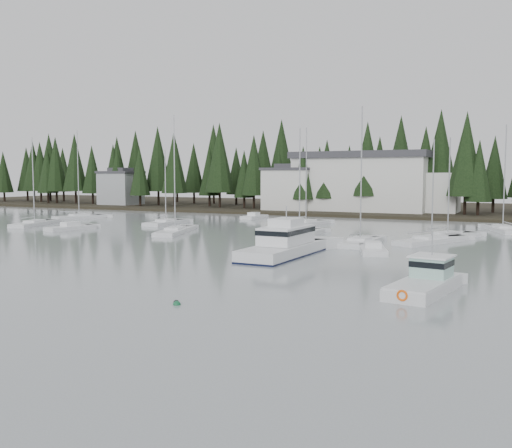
{
  "coord_description": "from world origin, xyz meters",
  "views": [
    {
      "loc": [
        23.31,
        -21.72,
        7.08
      ],
      "look_at": [
        0.16,
        26.39,
        2.5
      ],
      "focal_mm": 40.0,
      "sensor_mm": 36.0,
      "label": 1
    }
  ],
  "objects_px": {
    "sailboat_6": "(306,224)",
    "sailboat_11": "(166,224)",
    "harbor_inn": "(372,182)",
    "sailboat_2": "(360,244)",
    "cabin_cruiser_center": "(284,247)",
    "lobster_boat_teal": "(426,284)",
    "sailboat_12": "(431,242)",
    "sailboat_9": "(503,231)",
    "runabout_0": "(70,229)",
    "sailboat_4": "(175,232)",
    "house_far_west": "(121,187)",
    "sailboat_1": "(299,235)",
    "sailboat_8": "(35,225)",
    "sailboat_0": "(79,218)",
    "runabout_3": "(254,218)",
    "house_west": "(290,188)",
    "runabout_1": "(373,251)",
    "sailboat_5": "(447,238)"
  },
  "relations": [
    {
      "from": "sailboat_6",
      "to": "sailboat_11",
      "type": "height_order",
      "value": "sailboat_6"
    },
    {
      "from": "harbor_inn",
      "to": "sailboat_2",
      "type": "distance_m",
      "value": 48.88
    },
    {
      "from": "cabin_cruiser_center",
      "to": "lobster_boat_teal",
      "type": "height_order",
      "value": "cabin_cruiser_center"
    },
    {
      "from": "sailboat_6",
      "to": "sailboat_12",
      "type": "xyz_separation_m",
      "value": [
        19.48,
        -14.39,
        -0.03
      ]
    },
    {
      "from": "sailboat_9",
      "to": "sailboat_11",
      "type": "distance_m",
      "value": 45.34
    },
    {
      "from": "sailboat_6",
      "to": "runabout_0",
      "type": "relative_size",
      "value": 2.08
    },
    {
      "from": "sailboat_4",
      "to": "house_far_west",
      "type": "bearing_deg",
      "value": 28.23
    },
    {
      "from": "sailboat_1",
      "to": "sailboat_8",
      "type": "relative_size",
      "value": 1.02
    },
    {
      "from": "sailboat_0",
      "to": "sailboat_2",
      "type": "height_order",
      "value": "sailboat_0"
    },
    {
      "from": "runabout_3",
      "to": "cabin_cruiser_center",
      "type": "bearing_deg",
      "value": -146.28
    },
    {
      "from": "house_far_west",
      "to": "sailboat_6",
      "type": "bearing_deg",
      "value": -26.17
    },
    {
      "from": "sailboat_0",
      "to": "runabout_0",
      "type": "relative_size",
      "value": 2.17
    },
    {
      "from": "house_west",
      "to": "runabout_0",
      "type": "distance_m",
      "value": 46.64
    },
    {
      "from": "sailboat_8",
      "to": "sailboat_11",
      "type": "bearing_deg",
      "value": -76.11
    },
    {
      "from": "house_far_west",
      "to": "runabout_0",
      "type": "height_order",
      "value": "house_far_west"
    },
    {
      "from": "house_far_west",
      "to": "sailboat_4",
      "type": "xyz_separation_m",
      "value": [
        44.2,
        -44.33,
        -4.32
      ]
    },
    {
      "from": "sailboat_0",
      "to": "runabout_0",
      "type": "bearing_deg",
      "value": -120.03
    },
    {
      "from": "runabout_3",
      "to": "runabout_0",
      "type": "bearing_deg",
      "value": 158.79
    },
    {
      "from": "house_far_west",
      "to": "sailboat_4",
      "type": "bearing_deg",
      "value": -45.09
    },
    {
      "from": "cabin_cruiser_center",
      "to": "harbor_inn",
      "type": "bearing_deg",
      "value": 8.42
    },
    {
      "from": "lobster_boat_teal",
      "to": "sailboat_6",
      "type": "distance_m",
      "value": 46.78
    },
    {
      "from": "runabout_1",
      "to": "runabout_3",
      "type": "xyz_separation_m",
      "value": [
        -27.83,
        32.26,
        0.0
      ]
    },
    {
      "from": "sailboat_4",
      "to": "sailboat_1",
      "type": "bearing_deg",
      "value": -90.78
    },
    {
      "from": "runabout_0",
      "to": "house_far_west",
      "type": "bearing_deg",
      "value": 44.05
    },
    {
      "from": "runabout_3",
      "to": "sailboat_2",
      "type": "bearing_deg",
      "value": -132.65
    },
    {
      "from": "sailboat_4",
      "to": "runabout_1",
      "type": "distance_m",
      "value": 27.23
    },
    {
      "from": "sailboat_1",
      "to": "sailboat_12",
      "type": "height_order",
      "value": "sailboat_1"
    },
    {
      "from": "sailboat_1",
      "to": "runabout_1",
      "type": "bearing_deg",
      "value": -130.6
    },
    {
      "from": "harbor_inn",
      "to": "sailboat_8",
      "type": "xyz_separation_m",
      "value": [
        -36.79,
        -45.31,
        -5.7
      ]
    },
    {
      "from": "sailboat_12",
      "to": "sailboat_1",
      "type": "bearing_deg",
      "value": 111.25
    },
    {
      "from": "sailboat_5",
      "to": "sailboat_4",
      "type": "bearing_deg",
      "value": 133.02
    },
    {
      "from": "sailboat_2",
      "to": "runabout_1",
      "type": "distance_m",
      "value": 6.02
    },
    {
      "from": "cabin_cruiser_center",
      "to": "sailboat_2",
      "type": "bearing_deg",
      "value": -17.85
    },
    {
      "from": "harbor_inn",
      "to": "sailboat_6",
      "type": "relative_size",
      "value": 2.06
    },
    {
      "from": "sailboat_1",
      "to": "sailboat_6",
      "type": "relative_size",
      "value": 0.92
    },
    {
      "from": "sailboat_8",
      "to": "sailboat_12",
      "type": "relative_size",
      "value": 1.13
    },
    {
      "from": "sailboat_1",
      "to": "sailboat_6",
      "type": "xyz_separation_m",
      "value": [
        -4.19,
        13.27,
        0.01
      ]
    },
    {
      "from": "sailboat_1",
      "to": "sailboat_9",
      "type": "height_order",
      "value": "sailboat_9"
    },
    {
      "from": "cabin_cruiser_center",
      "to": "sailboat_9",
      "type": "xyz_separation_m",
      "value": [
        16.36,
        32.29,
        -0.68
      ]
    },
    {
      "from": "sailboat_4",
      "to": "sailboat_2",
      "type": "bearing_deg",
      "value": -110.7
    },
    {
      "from": "lobster_boat_teal",
      "to": "sailboat_9",
      "type": "height_order",
      "value": "sailboat_9"
    },
    {
      "from": "harbor_inn",
      "to": "runabout_3",
      "type": "height_order",
      "value": "harbor_inn"
    },
    {
      "from": "sailboat_9",
      "to": "runabout_3",
      "type": "distance_m",
      "value": 38.09
    },
    {
      "from": "harbor_inn",
      "to": "sailboat_0",
      "type": "bearing_deg",
      "value": -140.58
    },
    {
      "from": "lobster_boat_teal",
      "to": "sailboat_4",
      "type": "bearing_deg",
      "value": 63.88
    },
    {
      "from": "house_west",
      "to": "harbor_inn",
      "type": "bearing_deg",
      "value": 12.52
    },
    {
      "from": "sailboat_2",
      "to": "runabout_1",
      "type": "xyz_separation_m",
      "value": [
        2.66,
        -5.4,
        0.04
      ]
    },
    {
      "from": "house_far_west",
      "to": "sailboat_11",
      "type": "relative_size",
      "value": 0.76
    },
    {
      "from": "sailboat_9",
      "to": "lobster_boat_teal",
      "type": "bearing_deg",
      "value": 155.5
    },
    {
      "from": "house_far_west",
      "to": "lobster_boat_teal",
      "type": "distance_m",
      "value": 103.11
    }
  ]
}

